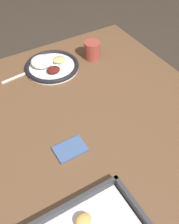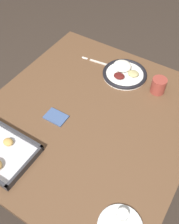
% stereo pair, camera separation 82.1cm
% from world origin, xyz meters
% --- Properties ---
extents(ground_plane, '(8.00, 8.00, 0.00)m').
position_xyz_m(ground_plane, '(0.00, 0.00, 0.00)').
color(ground_plane, '#382D26').
extents(dining_table, '(0.99, 1.09, 0.74)m').
position_xyz_m(dining_table, '(0.00, 0.00, 0.64)').
color(dining_table, brown).
rests_on(dining_table, ground_plane).
extents(dinner_plate, '(0.25, 0.25, 0.05)m').
position_xyz_m(dinner_plate, '(-0.01, -0.36, 0.75)').
color(dinner_plate, white).
rests_on(dinner_plate, dining_table).
extents(fork, '(0.21, 0.04, 0.00)m').
position_xyz_m(fork, '(0.16, -0.37, 0.74)').
color(fork, silver).
rests_on(fork, dining_table).
extents(drinking_cup, '(0.08, 0.08, 0.08)m').
position_xyz_m(drinking_cup, '(-0.21, -0.33, 0.78)').
color(drinking_cup, '#993D33').
rests_on(drinking_cup, dining_table).
extents(napkin, '(0.11, 0.08, 0.01)m').
position_xyz_m(napkin, '(0.13, 0.09, 0.74)').
color(napkin, '#3F598C').
rests_on(napkin, dining_table).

